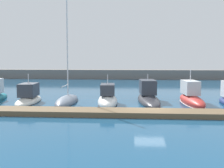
# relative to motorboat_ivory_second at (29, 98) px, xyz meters

# --- Properties ---
(ground_plane) EXTENTS (120.00, 120.00, 0.00)m
(ground_plane) POSITION_rel_motorboat_ivory_second_xyz_m (11.74, -4.02, -0.44)
(ground_plane) COLOR navy
(dock_pier) EXTENTS (38.69, 2.31, 0.40)m
(dock_pier) POSITION_rel_motorboat_ivory_second_xyz_m (11.74, -5.53, -0.24)
(dock_pier) COLOR brown
(dock_pier) RESTS_ON ground_plane
(breakwater_seawall) EXTENTS (108.00, 3.68, 1.94)m
(breakwater_seawall) POSITION_rel_motorboat_ivory_second_xyz_m (11.74, 32.68, 0.53)
(breakwater_seawall) COLOR slate
(breakwater_seawall) RESTS_ON ground_plane
(motorboat_ivory_second) EXTENTS (2.38, 6.22, 3.23)m
(motorboat_ivory_second) POSITION_rel_motorboat_ivory_second_xyz_m (0.00, 0.00, 0.00)
(motorboat_ivory_second) COLOR silver
(motorboat_ivory_second) RESTS_ON ground_plane
(sailboat_slate_third) EXTENTS (1.99, 6.62, 12.00)m
(sailboat_slate_third) POSITION_rel_motorboat_ivory_second_xyz_m (3.85, 0.04, -0.24)
(sailboat_slate_third) COLOR slate
(sailboat_slate_third) RESTS_ON ground_plane
(motorboat_white_fourth) EXTENTS (2.29, 6.18, 3.26)m
(motorboat_white_fourth) POSITION_rel_motorboat_ivory_second_xyz_m (7.94, -0.49, 0.02)
(motorboat_white_fourth) COLOR white
(motorboat_white_fourth) RESTS_ON ground_plane
(motorboat_charcoal_fifth) EXTENTS (2.58, 8.40, 3.18)m
(motorboat_charcoal_fifth) POSITION_rel_motorboat_ivory_second_xyz_m (11.89, 1.26, 0.06)
(motorboat_charcoal_fifth) COLOR #2D2D33
(motorboat_charcoal_fifth) RESTS_ON ground_plane
(motorboat_red_sixth) EXTENTS (2.12, 6.81, 3.54)m
(motorboat_red_sixth) POSITION_rel_motorboat_ivory_second_xyz_m (15.98, 0.47, 0.18)
(motorboat_red_sixth) COLOR #B72D28
(motorboat_red_sixth) RESTS_ON ground_plane
(mooring_buoy_yellow) EXTENTS (0.62, 0.62, 0.62)m
(mooring_buoy_yellow) POSITION_rel_motorboat_ivory_second_xyz_m (-4.41, 14.45, -0.44)
(mooring_buoy_yellow) COLOR yellow
(mooring_buoy_yellow) RESTS_ON ground_plane
(mooring_buoy_red) EXTENTS (0.71, 0.71, 0.71)m
(mooring_buoy_red) POSITION_rel_motorboat_ivory_second_xyz_m (-3.62, 11.08, -0.44)
(mooring_buoy_red) COLOR red
(mooring_buoy_red) RESTS_ON ground_plane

